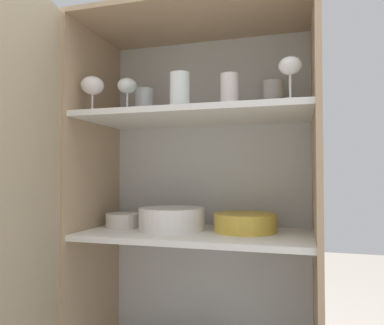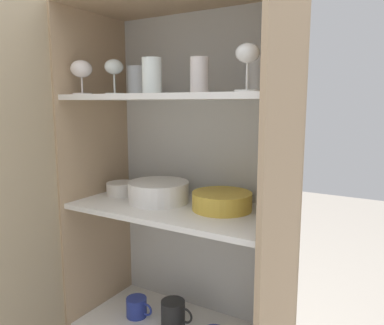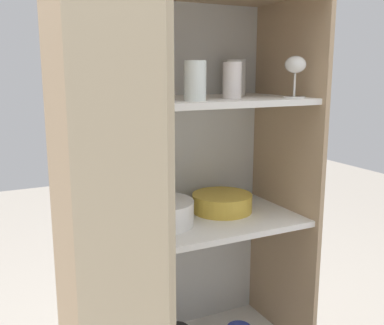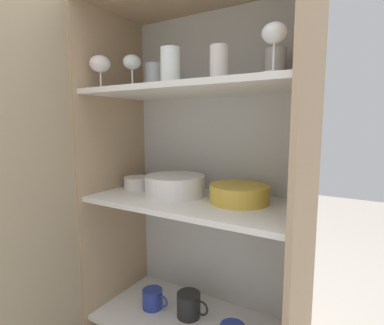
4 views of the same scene
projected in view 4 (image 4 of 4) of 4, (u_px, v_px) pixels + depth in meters
cupboard_back_panel at (217, 194)px, 1.32m from camera, size 0.83×0.02×1.53m
cupboard_side_left at (116, 192)px, 1.35m from camera, size 0.02×0.42×1.53m
cupboard_side_right at (305, 222)px, 0.94m from camera, size 0.02×0.42×1.53m
shelf_board_lower at (193, 324)px, 1.21m from camera, size 0.79×0.39×0.02m
shelf_board_middle at (193, 202)px, 1.14m from camera, size 0.79×0.39×0.02m
shelf_board_upper at (194, 90)px, 1.09m from camera, size 0.79×0.39×0.02m
cupboard_door at (33, 218)px, 0.98m from camera, size 0.11×0.41×1.53m
tumbler_glass_0 at (275, 68)px, 1.05m from camera, size 0.07×0.07×0.13m
tumbler_glass_1 at (170, 66)px, 1.00m from camera, size 0.07×0.07×0.12m
tumbler_glass_2 at (153, 78)px, 1.23m from camera, size 0.07×0.07×0.11m
tumbler_glass_3 at (219, 64)px, 0.96m from camera, size 0.06×0.06×0.12m
wine_glass_0 at (132, 65)px, 1.15m from camera, size 0.07×0.07×0.13m
wine_glass_1 at (100, 66)px, 1.14m from camera, size 0.08×0.08×0.13m
wine_glass_2 at (274, 38)px, 0.80m from camera, size 0.07×0.07×0.14m
plate_stack_white at (175, 185)px, 1.20m from camera, size 0.24×0.24×0.08m
mixing_bowl_large at (239, 193)px, 1.09m from camera, size 0.22×0.22×0.06m
serving_bowl_small at (139, 182)px, 1.32m from camera, size 0.13×0.13×0.05m
coffee_mug_primary at (153, 299)px, 1.29m from camera, size 0.12×0.09×0.08m
coffee_mug_extra_2 at (189, 305)px, 1.23m from camera, size 0.14×0.10×0.10m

